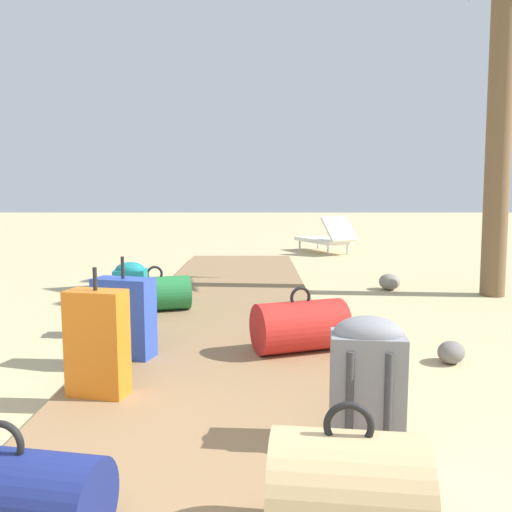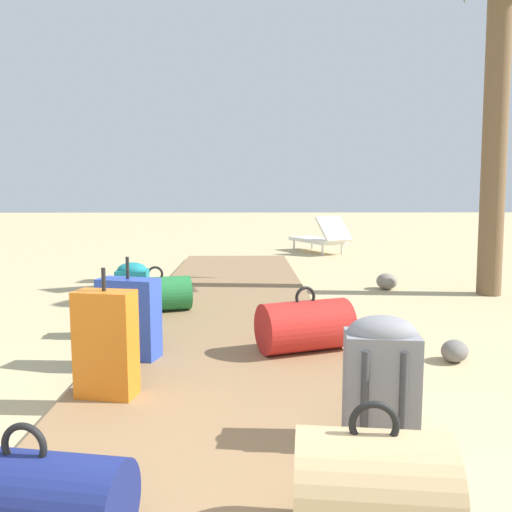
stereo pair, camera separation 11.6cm
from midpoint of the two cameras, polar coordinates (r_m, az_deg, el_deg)
ground_plane at (r=4.65m, az=-3.93°, el=-8.71°), size 60.00×60.00×0.00m
boardwalk at (r=5.49m, az=-3.50°, el=-5.85°), size 1.80×8.75×0.08m
duffel_bag_red at (r=3.90m, az=4.57°, el=-7.68°), size 0.76×0.58×0.49m
suitcase_orange at (r=3.15m, az=-17.27°, el=-9.25°), size 0.36×0.24×0.75m
duffel_bag_green at (r=5.28m, az=-11.65°, el=-4.14°), size 0.76×0.53×0.46m
backpack_grey at (r=2.53m, az=12.30°, el=-12.88°), size 0.36×0.27×0.61m
duffel_bag_navy at (r=2.09m, az=-25.55°, el=-22.93°), size 0.73×0.42×0.42m
suitcase_blue at (r=3.84m, az=-14.69°, el=-6.65°), size 0.46×0.30×0.73m
backpack_teal at (r=4.65m, az=-14.16°, el=-4.07°), size 0.28×0.24×0.58m
duffel_bag_tan at (r=1.89m, az=10.82°, el=-24.15°), size 0.55×0.46×0.51m
palm_tree_near_right at (r=7.35m, az=25.02°, el=23.58°), size 1.85×1.97×4.53m
lounge_chair at (r=11.02m, az=6.90°, el=2.04°), size 1.21×1.65×0.79m
rock_right_mid at (r=6.99m, az=13.77°, el=-2.73°), size 0.32×0.34×0.21m
rock_right_far at (r=4.17m, az=20.32°, el=-9.80°), size 0.30×0.30×0.16m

